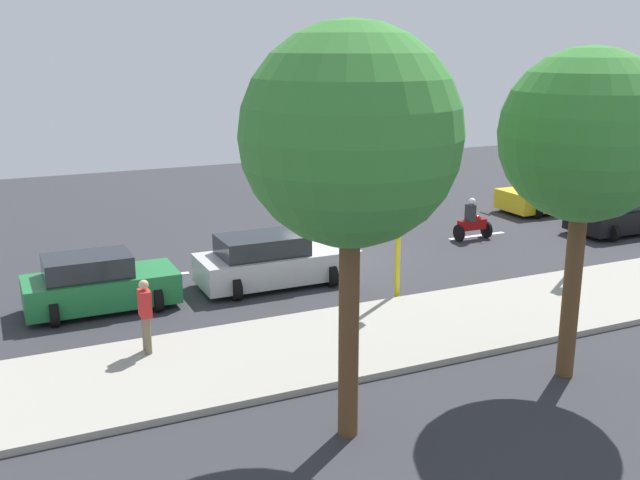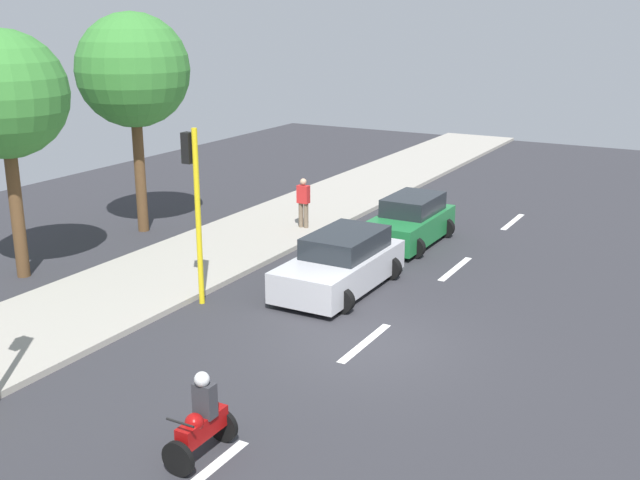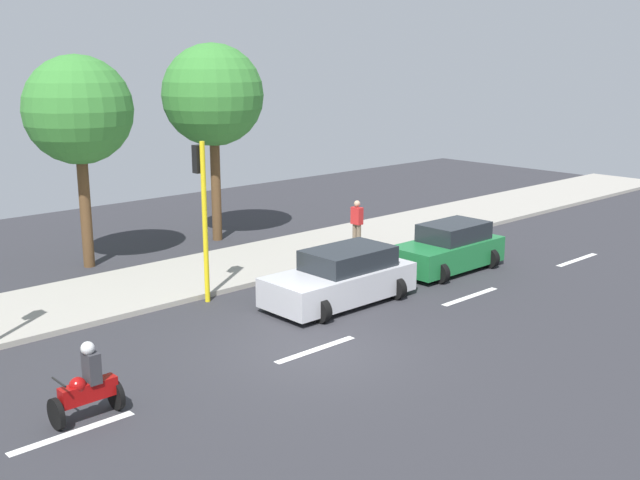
% 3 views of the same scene
% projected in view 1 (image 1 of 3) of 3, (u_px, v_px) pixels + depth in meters
% --- Properties ---
extents(ground_plane, '(40.00, 60.00, 0.10)m').
position_uv_depth(ground_plane, '(329.00, 256.00, 24.67)').
color(ground_plane, '#2D2D33').
extents(sidewalk, '(4.00, 60.00, 0.15)m').
position_uv_depth(sidewalk, '(450.00, 322.00, 18.50)').
color(sidewalk, '#9E998E').
rests_on(sidewalk, ground).
extents(lane_stripe_north, '(0.20, 2.40, 0.01)m').
position_uv_depth(lane_stripe_north, '(150.00, 278.00, 22.23)').
color(lane_stripe_north, white).
rests_on(lane_stripe_north, ground).
extents(lane_stripe_mid, '(0.20, 2.40, 0.01)m').
position_uv_depth(lane_stripe_mid, '(329.00, 255.00, 24.66)').
color(lane_stripe_mid, white).
rests_on(lane_stripe_mid, ground).
extents(lane_stripe_south, '(0.20, 2.40, 0.01)m').
position_uv_depth(lane_stripe_south, '(477.00, 236.00, 27.09)').
color(lane_stripe_south, white).
rests_on(lane_stripe_south, ground).
extents(lane_stripe_far_south, '(0.20, 2.40, 0.01)m').
position_uv_depth(lane_stripe_far_south, '(600.00, 220.00, 29.52)').
color(lane_stripe_far_south, white).
rests_on(lane_stripe_far_south, ground).
extents(car_black, '(2.29, 4.05, 1.52)m').
position_uv_depth(car_black, '(621.00, 214.00, 27.42)').
color(car_black, black).
rests_on(car_black, ground).
extents(car_green, '(2.14, 3.91, 1.52)m').
position_uv_depth(car_green, '(98.00, 284.00, 19.39)').
color(car_green, '#1E7238').
rests_on(car_green, ground).
extents(car_yellow_cab, '(2.37, 4.14, 1.52)m').
position_uv_depth(car_yellow_cab, '(550.00, 194.00, 30.99)').
color(car_yellow_cab, yellow).
rests_on(car_yellow_cab, ground).
extents(car_silver, '(2.30, 4.39, 1.52)m').
position_uv_depth(car_silver, '(271.00, 261.00, 21.42)').
color(car_silver, '#B7B7BC').
rests_on(car_silver, ground).
extents(motorcycle, '(0.60, 1.30, 1.53)m').
position_uv_depth(motorcycle, '(473.00, 222.00, 26.42)').
color(motorcycle, black).
rests_on(motorcycle, ground).
extents(pedestrian_near_signal, '(0.40, 0.24, 1.69)m').
position_uv_depth(pedestrian_near_signal, '(145.00, 314.00, 16.27)').
color(pedestrian_near_signal, '#72604C').
rests_on(pedestrian_near_signal, sidewalk).
extents(traffic_light_corner, '(0.49, 0.24, 4.50)m').
position_uv_depth(traffic_light_corner, '(401.00, 195.00, 19.57)').
color(traffic_light_corner, yellow).
rests_on(traffic_light_corner, ground).
extents(traffic_light_midblock, '(0.49, 0.24, 4.50)m').
position_uv_depth(traffic_light_midblock, '(587.00, 177.00, 22.19)').
color(traffic_light_midblock, yellow).
rests_on(traffic_light_midblock, ground).
extents(street_tree_center, '(3.42, 3.42, 6.80)m').
position_uv_depth(street_tree_center, '(586.00, 137.00, 14.41)').
color(street_tree_center, brown).
rests_on(street_tree_center, ground).
extents(street_tree_south, '(3.68, 3.68, 7.22)m').
position_uv_depth(street_tree_south, '(351.00, 137.00, 11.97)').
color(street_tree_south, brown).
rests_on(street_tree_south, ground).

